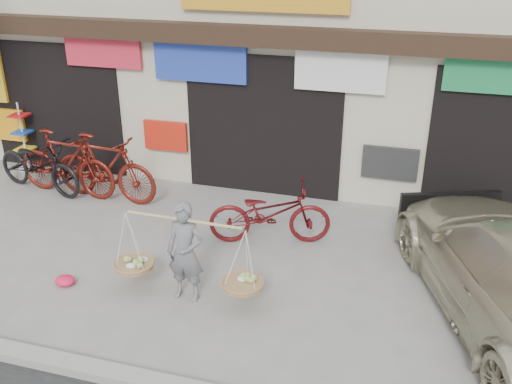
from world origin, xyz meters
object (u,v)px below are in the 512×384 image
(bike_2, at_px, (270,213))
(bike_3, at_px, (66,163))
(bike_1, at_px, (105,168))
(street_vendor, at_px, (186,256))
(bike_0, at_px, (39,164))
(display_rack, at_px, (24,143))

(bike_2, bearing_deg, bike_3, 64.24)
(bike_2, distance_m, bike_3, 4.31)
(bike_1, height_order, bike_2, bike_1)
(bike_3, bearing_deg, street_vendor, -121.26)
(street_vendor, bearing_deg, bike_0, 149.30)
(bike_2, relative_size, bike_3, 0.92)
(street_vendor, xyz_separation_m, bike_3, (-3.55, 2.58, -0.02))
(street_vendor, distance_m, bike_0, 4.91)
(bike_1, height_order, display_rack, display_rack)
(bike_0, relative_size, bike_3, 0.98)
(bike_0, xyz_separation_m, display_rack, (-0.98, 0.89, 0.04))
(street_vendor, height_order, bike_0, street_vendor)
(bike_3, bearing_deg, display_rack, 65.69)
(street_vendor, bearing_deg, bike_2, 70.38)
(bike_1, distance_m, bike_2, 3.48)
(bike_0, relative_size, display_rack, 1.43)
(bike_1, bearing_deg, bike_3, 94.75)
(bike_0, bearing_deg, display_rack, 61.11)
(bike_1, height_order, bike_3, same)
(street_vendor, distance_m, bike_2, 1.99)
(street_vendor, height_order, bike_2, street_vendor)
(bike_3, bearing_deg, bike_1, -85.25)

